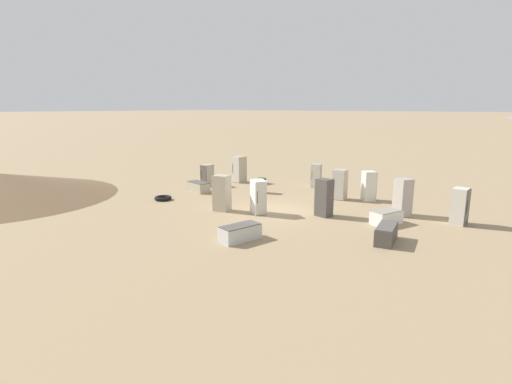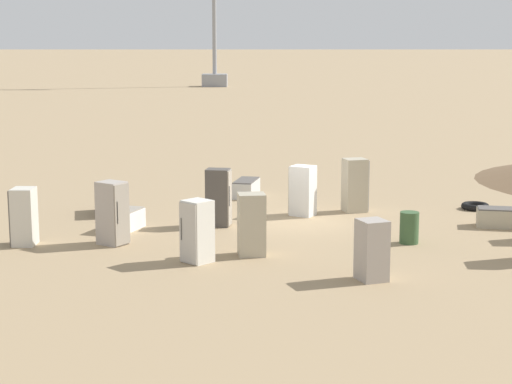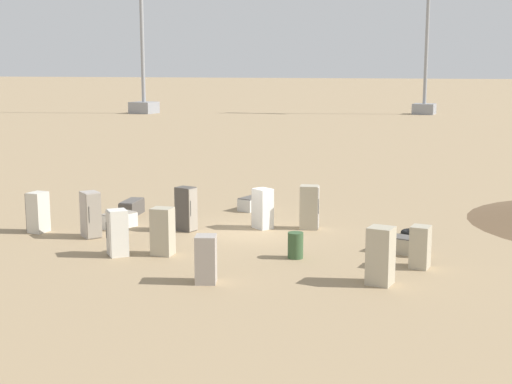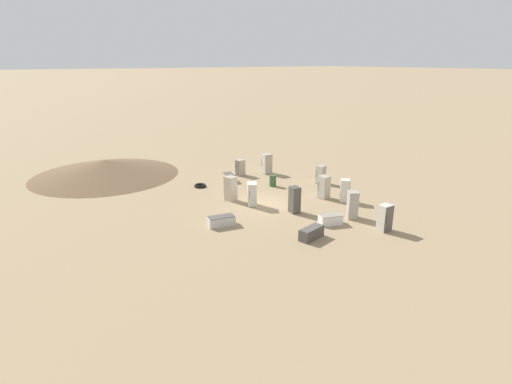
# 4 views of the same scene
# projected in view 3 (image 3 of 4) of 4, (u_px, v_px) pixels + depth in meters

# --- Properties ---
(ground_plane) EXTENTS (1000.00, 1000.00, 0.00)m
(ground_plane) POSITION_uv_depth(u_px,v_px,m) (250.00, 232.00, 29.58)
(ground_plane) COLOR #9E8460
(power_pylon_0) EXTENTS (9.19, 3.15, 26.25)m
(power_pylon_0) POSITION_uv_depth(u_px,v_px,m) (426.00, 59.00, 105.22)
(power_pylon_0) COLOR gray
(power_pylon_0) RESTS_ON ground_plane
(power_pylon_1) EXTENTS (10.16, 3.48, 29.02)m
(power_pylon_1) POSITION_uv_depth(u_px,v_px,m) (143.00, 53.00, 107.32)
(power_pylon_1) COLOR gray
(power_pylon_1) RESTS_ON ground_plane
(discarded_fridge_0) EXTENTS (0.85, 0.92, 1.52)m
(discarded_fridge_0) POSITION_uv_depth(u_px,v_px,m) (206.00, 259.00, 22.39)
(discarded_fridge_0) COLOR #A89E93
(discarded_fridge_0) RESTS_ON ground_plane
(discarded_fridge_1) EXTENTS (1.08, 1.81, 0.63)m
(discarded_fridge_1) POSITION_uv_depth(u_px,v_px,m) (254.00, 203.00, 34.21)
(discarded_fridge_1) COLOR silver
(discarded_fridge_1) RESTS_ON ground_plane
(discarded_fridge_2) EXTENTS (0.93, 0.84, 1.85)m
(discarded_fridge_2) POSITION_uv_depth(u_px,v_px,m) (309.00, 207.00, 29.96)
(discarded_fridge_2) COLOR #B2A88E
(discarded_fridge_2) RESTS_ON ground_plane
(discarded_fridge_3) EXTENTS (1.19, 1.60, 0.63)m
(discarded_fridge_3) POSITION_uv_depth(u_px,v_px,m) (119.00, 220.00, 30.28)
(discarded_fridge_3) COLOR white
(discarded_fridge_3) RESTS_ON ground_plane
(discarded_fridge_4) EXTENTS (0.98, 0.91, 1.70)m
(discarded_fridge_4) POSITION_uv_depth(u_px,v_px,m) (263.00, 209.00, 30.05)
(discarded_fridge_4) COLOR white
(discarded_fridge_4) RESTS_ON ground_plane
(discarded_fridge_5) EXTENTS (0.99, 0.94, 1.84)m
(discarded_fridge_5) POSITION_uv_depth(u_px,v_px,m) (91.00, 215.00, 28.45)
(discarded_fridge_5) COLOR #A89E93
(discarded_fridge_5) RESTS_ON ground_plane
(discarded_fridge_6) EXTENTS (0.82, 0.85, 1.83)m
(discarded_fridge_6) POSITION_uv_depth(u_px,v_px,m) (381.00, 256.00, 22.22)
(discarded_fridge_6) COLOR #B2A88E
(discarded_fridge_6) RESTS_ON ground_plane
(discarded_fridge_7) EXTENTS (1.73, 1.06, 0.62)m
(discarded_fridge_7) POSITION_uv_depth(u_px,v_px,m) (402.00, 245.00, 26.10)
(discarded_fridge_7) COLOR #B2A88E
(discarded_fridge_7) RESTS_ON ground_plane
(discarded_fridge_8) EXTENTS (0.65, 0.77, 1.44)m
(discarded_fridge_8) POSITION_uv_depth(u_px,v_px,m) (420.00, 247.00, 24.09)
(discarded_fridge_8) COLOR #B2A88E
(discarded_fridge_8) RESTS_ON ground_plane
(discarded_fridge_9) EXTENTS (0.68, 0.75, 1.67)m
(discarded_fridge_9) POSITION_uv_depth(u_px,v_px,m) (38.00, 212.00, 29.35)
(discarded_fridge_9) COLOR beige
(discarded_fridge_9) RESTS_ON ground_plane
(discarded_fridge_10) EXTENTS (0.99, 1.77, 0.69)m
(discarded_fridge_10) POSITION_uv_depth(u_px,v_px,m) (132.00, 208.00, 32.88)
(discarded_fridge_10) COLOR #4C4742
(discarded_fridge_10) RESTS_ON ground_plane
(discarded_fridge_11) EXTENTS (0.95, 0.95, 1.68)m
(discarded_fridge_11) POSITION_uv_depth(u_px,v_px,m) (117.00, 233.00, 25.63)
(discarded_fridge_11) COLOR silver
(discarded_fridge_11) RESTS_ON ground_plane
(discarded_fridge_12) EXTENTS (0.81, 0.79, 1.73)m
(discarded_fridge_12) POSITION_uv_depth(u_px,v_px,m) (163.00, 231.00, 25.75)
(discarded_fridge_12) COLOR #B2A88E
(discarded_fridge_12) RESTS_ON ground_plane
(discarded_fridge_13) EXTENTS (0.84, 0.69, 1.84)m
(discarded_fridge_13) POSITION_uv_depth(u_px,v_px,m) (186.00, 209.00, 29.59)
(discarded_fridge_13) COLOR #4C4742
(discarded_fridge_13) RESTS_ON ground_plane
(scrap_tire) EXTENTS (0.97, 0.97, 0.22)m
(scrap_tire) POSITION_uv_depth(u_px,v_px,m) (413.00, 233.00, 28.82)
(scrap_tire) COLOR black
(scrap_tire) RESTS_ON ground_plane
(rusty_barrel) EXTENTS (0.55, 0.55, 0.93)m
(rusty_barrel) POSITION_uv_depth(u_px,v_px,m) (295.00, 245.00, 25.35)
(rusty_barrel) COLOR #385633
(rusty_barrel) RESTS_ON ground_plane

